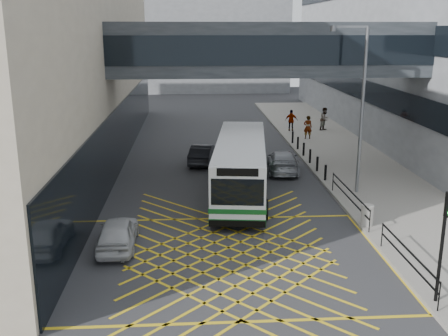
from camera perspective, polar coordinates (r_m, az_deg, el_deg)
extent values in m
plane|color=#333335|center=(20.65, 0.71, -9.90)|extent=(120.00, 120.00, 0.00)
cube|color=black|center=(35.60, -10.88, 3.93)|extent=(0.10, 41.50, 4.00)
cube|color=black|center=(44.97, 13.90, 8.63)|extent=(0.10, 43.50, 1.60)
cube|color=black|center=(44.72, 14.23, 13.72)|extent=(0.10, 43.50, 1.60)
cube|color=gray|center=(78.67, -4.17, 15.25)|extent=(28.00, 16.00, 18.00)
cube|color=#31363B|center=(31.01, 4.73, 12.78)|extent=(20.00, 4.00, 3.00)
cube|color=black|center=(29.01, 5.31, 12.61)|extent=(19.50, 0.06, 1.60)
cube|color=black|center=(33.01, 4.22, 12.93)|extent=(19.50, 0.06, 1.60)
cube|color=gray|center=(36.29, 13.21, 0.90)|extent=(6.00, 54.00, 0.16)
cube|color=gold|center=(20.65, 0.71, -9.89)|extent=(12.00, 9.00, 0.01)
cube|color=silver|center=(27.60, 1.83, 0.28)|extent=(3.74, 11.04, 2.66)
cube|color=#10531D|center=(27.92, 1.81, -2.03)|extent=(3.79, 11.09, 0.33)
cube|color=#10531D|center=(27.77, 1.82, -1.00)|extent=(3.81, 11.09, 0.22)
cube|color=black|center=(28.08, 1.87, 1.27)|extent=(3.64, 9.68, 1.03)
cube|color=black|center=(22.35, 1.47, -2.64)|extent=(2.26, 0.35, 1.18)
cube|color=black|center=(22.08, 1.48, -0.47)|extent=(1.77, 0.27, 0.34)
cube|color=silver|center=(27.28, 1.86, 3.00)|extent=(3.71, 10.94, 0.10)
cube|color=black|center=(22.81, 1.44, -6.07)|extent=(2.45, 0.39, 0.30)
cube|color=black|center=(33.13, 2.07, 0.69)|extent=(2.45, 0.39, 0.30)
cylinder|color=black|center=(24.62, -1.30, -4.44)|extent=(0.39, 1.01, 0.98)
cylinder|color=black|center=(24.56, 4.49, -4.54)|extent=(0.39, 1.01, 0.98)
cylinder|color=black|center=(30.99, -0.32, -0.31)|extent=(0.39, 1.01, 0.98)
cylinder|color=black|center=(30.94, 4.27, -0.38)|extent=(0.39, 1.01, 0.98)
imported|color=#B9B9BB|center=(21.88, -11.50, -6.90)|extent=(1.72, 4.08, 1.29)
imported|color=black|center=(34.57, -2.30, 1.57)|extent=(2.37, 4.37, 1.30)
imported|color=gray|center=(32.74, 6.41, 0.81)|extent=(2.38, 4.67, 1.40)
cylinder|color=black|center=(18.11, 22.51, -8.79)|extent=(0.12, 0.12, 3.17)
cylinder|color=slate|center=(28.10, 14.78, 5.85)|extent=(0.18, 0.18, 8.58)
cube|color=slate|center=(27.56, 13.62, 14.72)|extent=(1.72, 0.19, 0.11)
cylinder|color=slate|center=(27.36, 11.81, 14.65)|extent=(0.31, 0.31, 0.27)
cylinder|color=#ADA89E|center=(24.24, 15.31, -4.97)|extent=(0.54, 0.54, 0.94)
cube|color=black|center=(19.83, 19.40, -8.40)|extent=(0.05, 5.00, 0.05)
cube|color=black|center=(19.98, 19.30, -9.46)|extent=(0.05, 5.00, 0.05)
cube|color=black|center=(25.99, 13.53, -2.38)|extent=(0.05, 6.00, 0.05)
cube|color=black|center=(26.11, 13.48, -3.22)|extent=(0.05, 6.00, 0.05)
cylinder|color=black|center=(17.97, 22.37, -12.80)|extent=(0.04, 0.04, 1.00)
cylinder|color=black|center=(22.13, 16.82, -6.96)|extent=(0.04, 0.04, 1.00)
cylinder|color=black|center=(23.44, 15.57, -5.61)|extent=(0.04, 0.04, 1.00)
cylinder|color=black|center=(28.87, 11.77, -1.46)|extent=(0.04, 0.04, 1.00)
cylinder|color=black|center=(30.76, 10.98, -0.48)|extent=(0.14, 0.14, 0.90)
cylinder|color=black|center=(32.64, 10.12, 0.46)|extent=(0.14, 0.14, 0.90)
cylinder|color=black|center=(34.52, 9.35, 1.29)|extent=(0.14, 0.14, 0.90)
cylinder|color=black|center=(36.42, 8.67, 2.04)|extent=(0.14, 0.14, 0.90)
cylinder|color=black|center=(38.33, 8.05, 2.72)|extent=(0.14, 0.14, 0.90)
cylinder|color=black|center=(40.25, 7.48, 3.33)|extent=(0.14, 0.14, 0.90)
imported|color=gray|center=(42.00, 9.11, 4.40)|extent=(0.74, 0.53, 1.83)
imported|color=gray|center=(45.76, 10.91, 5.26)|extent=(1.07, 1.03, 1.93)
imported|color=gray|center=(44.95, 7.34, 5.15)|extent=(1.15, 0.73, 1.80)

